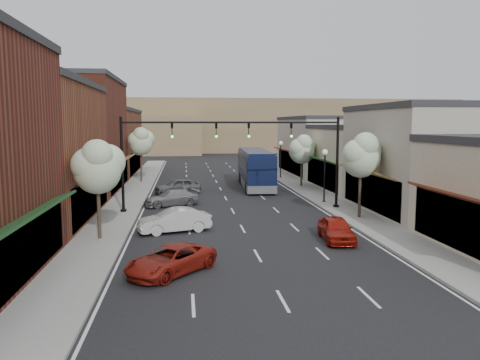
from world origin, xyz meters
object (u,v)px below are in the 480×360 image
object	(u,v)px
lamp_post_near	(325,167)
parked_car_a	(171,260)
tree_left_far	(141,141)
parked_car_c	(171,198)
coach_bus	(255,168)
parked_car_d	(178,186)
tree_left_near	(98,166)
lamp_post_far	(281,153)
signal_mast_right	(307,149)
red_hatchback	(336,229)
tree_right_far	(302,149)
parked_car_b	(174,220)
signal_mast_left	(155,150)
tree_right_near	(362,154)

from	to	relation	value
lamp_post_near	parked_car_a	xyz separation A→B (m)	(-12.00, -16.77, -2.40)
tree_left_far	parked_car_c	xyz separation A→B (m)	(3.62, -15.21, -3.97)
coach_bus	parked_car_d	world-z (taller)	coach_bus
tree_left_near	parked_car_c	xyz separation A→B (m)	(3.62, 10.79, -3.58)
lamp_post_far	parked_car_c	world-z (taller)	lamp_post_far
signal_mast_right	red_hatchback	size ratio (longest dim) A/B	2.08
signal_mast_right	parked_car_d	xyz separation A→B (m)	(-9.82, 9.09, -3.89)
tree_right_far	red_hatchback	size ratio (longest dim) A/B	1.37
red_hatchback	parked_car_a	size ratio (longest dim) A/B	0.90
parked_car_b	lamp_post_far	bearing A→B (deg)	139.41
lamp_post_near	tree_left_near	bearing A→B (deg)	-146.67
lamp_post_far	tree_left_far	bearing A→B (deg)	-172.70
lamp_post_far	parked_car_b	distance (m)	29.05
signal_mast_right	parked_car_a	size ratio (longest dim) A/B	1.88
tree_left_near	parked_car_a	distance (m)	8.25
parked_car_a	parked_car_c	size ratio (longest dim) A/B	1.00
signal_mast_right	parked_car_c	distance (m)	11.33
signal_mast_right	parked_car_b	xyz separation A→B (m)	(-9.82, -6.35, -3.91)
signal_mast_right	parked_car_b	size ratio (longest dim) A/B	1.89
signal_mast_left	parked_car_a	world-z (taller)	signal_mast_left
tree_right_near	lamp_post_near	world-z (taller)	tree_right_near
tree_left_far	parked_car_a	xyz separation A→B (m)	(4.05, -32.22, -4.00)
lamp_post_far	red_hatchback	distance (m)	29.82
coach_bus	parked_car_c	xyz separation A→B (m)	(-8.31, -10.27, -1.34)
parked_car_c	lamp_post_far	bearing A→B (deg)	124.19
tree_left_far	red_hatchback	xyz separation A→B (m)	(13.07, -27.52, -3.93)
red_hatchback	tree_right_near	bearing A→B (deg)	62.67
signal_mast_right	parked_car_b	distance (m)	12.33
signal_mast_left	tree_left_far	size ratio (longest dim) A/B	1.34
signal_mast_right	parked_car_a	distance (m)	17.78
red_hatchback	parked_car_d	bearing A→B (deg)	121.04
tree_right_near	red_hatchback	distance (m)	7.56
red_hatchback	lamp_post_far	bearing A→B (deg)	89.50
tree_left_far	parked_car_b	world-z (taller)	tree_left_far
tree_left_near	red_hatchback	bearing A→B (deg)	-6.64
parked_car_c	tree_right_far	bearing A→B (deg)	105.31
lamp_post_far	parked_car_c	distance (m)	21.41
parked_car_d	signal_mast_right	bearing A→B (deg)	32.21
tree_left_far	red_hatchback	world-z (taller)	tree_left_far
signal_mast_left	lamp_post_far	size ratio (longest dim) A/B	1.85
parked_car_a	tree_left_near	bearing A→B (deg)	165.73
lamp_post_near	coach_bus	bearing A→B (deg)	111.45
tree_left_near	tree_left_far	xyz separation A→B (m)	(-0.00, 26.00, 0.38)
signal_mast_right	lamp_post_near	world-z (taller)	signal_mast_right
lamp_post_far	parked_car_d	world-z (taller)	lamp_post_far
lamp_post_far	lamp_post_near	bearing A→B (deg)	-90.00
tree_right_near	parked_car_d	distance (m)	18.55
tree_left_near	signal_mast_left	bearing A→B (deg)	71.90
parked_car_a	tree_left_far	bearing A→B (deg)	139.80
tree_right_far	parked_car_d	xyz separation A→B (m)	(-12.55, -2.85, -3.26)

